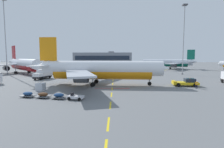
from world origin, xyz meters
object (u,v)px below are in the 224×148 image
at_px(catering_truck, 43,74).
at_px(uld_cargo_container, 41,87).
at_px(baggage_train, 51,95).
at_px(airliner_mid_left, 23,64).
at_px(airliner_far_right, 168,63).
at_px(apron_light_mast_near, 5,29).
at_px(apron_light_mast_far, 184,32).
at_px(pushback_tug, 186,82).
at_px(airliner_foreground, 100,70).
at_px(ground_crew_worker, 197,84).

distance_m(catering_truck, uld_cargo_container, 21.38).
bearing_deg(baggage_train, catering_truck, 115.07).
xyz_separation_m(airliner_mid_left, uld_cargo_container, (23.64, -37.75, -3.28)).
distance_m(airliner_far_right, apron_light_mast_near, 85.94).
height_order(baggage_train, apron_light_mast_far, apron_light_mast_far).
xyz_separation_m(pushback_tug, uld_cargo_container, (-33.48, -6.61, -0.10)).
bearing_deg(pushback_tug, apron_light_mast_near, 155.69).
distance_m(baggage_train, apron_light_mast_near, 56.70).
bearing_deg(catering_truck, airliner_foreground, -31.58).
height_order(baggage_train, uld_cargo_container, uld_cargo_container).
height_order(baggage_train, apron_light_mast_near, apron_light_mast_near).
bearing_deg(airliner_mid_left, catering_truck, -48.37).
height_order(airliner_foreground, catering_truck, airliner_foreground).
bearing_deg(baggage_train, ground_crew_worker, 19.06).
xyz_separation_m(airliner_foreground, uld_cargo_container, (-12.09, -7.69, -3.15)).
bearing_deg(apron_light_mast_far, uld_cargo_container, -140.68).
xyz_separation_m(baggage_train, ground_crew_worker, (29.60, 10.23, 0.45)).
height_order(airliner_far_right, apron_light_mast_near, apron_light_mast_near).
xyz_separation_m(ground_crew_worker, apron_light_mast_far, (9.04, 32.51, 16.22)).
xyz_separation_m(pushback_tug, catering_truck, (-41.25, 13.29, 0.74)).
relative_size(ground_crew_worker, apron_light_mast_near, 0.06).
height_order(uld_cargo_container, apron_light_mast_near, apron_light_mast_near).
relative_size(uld_cargo_container, apron_light_mast_far, 0.06).
height_order(airliner_foreground, apron_light_mast_far, apron_light_mast_far).
bearing_deg(airliner_mid_left, pushback_tug, -28.60).
bearing_deg(baggage_train, pushback_tug, 25.60).
relative_size(airliner_foreground, ground_crew_worker, 20.24).
distance_m(baggage_train, ground_crew_worker, 31.32).
xyz_separation_m(airliner_foreground, airliner_mid_left, (-35.73, 30.06, 0.13)).
xyz_separation_m(airliner_foreground, apron_light_mast_near, (-40.98, 27.10, 14.52)).
xyz_separation_m(airliner_mid_left, catering_truck, (15.86, -17.85, -2.44)).
relative_size(airliner_foreground, airliner_mid_left, 1.14).
relative_size(pushback_tug, apron_light_mast_far, 0.22).
bearing_deg(airliner_foreground, airliner_mid_left, 139.92).
xyz_separation_m(airliner_far_right, baggage_train, (-43.03, -77.57, -3.19)).
height_order(pushback_tug, uld_cargo_container, pushback_tug).
bearing_deg(catering_truck, pushback_tug, -17.85).
xyz_separation_m(airliner_foreground, pushback_tug, (21.39, -1.08, -3.05)).
relative_size(catering_truck, apron_light_mast_near, 0.24).
height_order(uld_cargo_container, apron_light_mast_far, apron_light_mast_far).
bearing_deg(pushback_tug, airliner_foreground, 177.12).
bearing_deg(catering_truck, apron_light_mast_near, 144.82).
height_order(airliner_mid_left, uld_cargo_container, airliner_mid_left).
height_order(pushback_tug, catering_truck, catering_truck).
bearing_deg(airliner_mid_left, ground_crew_worker, -30.79).
bearing_deg(apron_light_mast_far, airliner_foreground, -138.35).
xyz_separation_m(catering_truck, ground_crew_worker, (42.24, -16.78, -0.66)).
xyz_separation_m(airliner_far_right, ground_crew_worker, (-13.42, -67.35, -2.74)).
xyz_separation_m(pushback_tug, ground_crew_worker, (0.98, -3.49, 0.08)).
relative_size(pushback_tug, apron_light_mast_near, 0.21).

